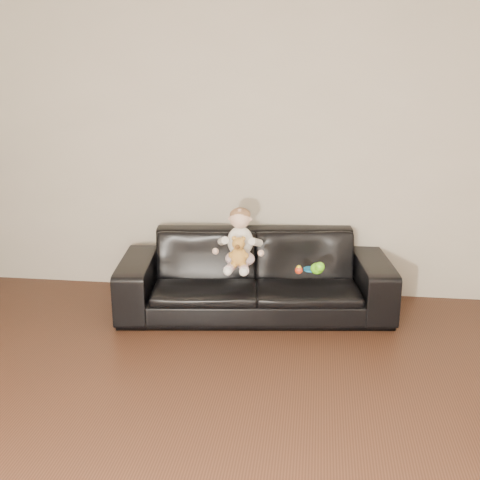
# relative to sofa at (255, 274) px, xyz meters

# --- Properties ---
(wall_back) EXTENTS (5.00, 0.00, 5.00)m
(wall_back) POSITION_rel_sofa_xyz_m (-0.15, 0.50, 0.98)
(wall_back) COLOR #B9AF9B
(wall_back) RESTS_ON ground
(sofa) EXTENTS (2.30, 1.13, 0.64)m
(sofa) POSITION_rel_sofa_xyz_m (0.00, 0.00, 0.00)
(sofa) COLOR black
(sofa) RESTS_ON floor
(baby) EXTENTS (0.32, 0.40, 0.48)m
(baby) POSITION_rel_sofa_xyz_m (-0.11, -0.12, 0.31)
(baby) COLOR silver
(baby) RESTS_ON sofa
(teddy_bear) EXTENTS (0.15, 0.15, 0.24)m
(teddy_bear) POSITION_rel_sofa_xyz_m (-0.10, -0.27, 0.27)
(teddy_bear) COLOR #BA8335
(teddy_bear) RESTS_ON sofa
(toy_green) EXTENTS (0.11, 0.13, 0.09)m
(toy_green) POSITION_rel_sofa_xyz_m (0.50, -0.21, 0.14)
(toy_green) COLOR #65E51B
(toy_green) RESTS_ON sofa
(toy_rattle) EXTENTS (0.07, 0.07, 0.06)m
(toy_rattle) POSITION_rel_sofa_xyz_m (0.37, -0.23, 0.13)
(toy_rattle) COLOR red
(toy_rattle) RESTS_ON sofa
(toy_blue_disc) EXTENTS (0.13, 0.13, 0.02)m
(toy_blue_disc) POSITION_rel_sofa_xyz_m (0.45, -0.13, 0.11)
(toy_blue_disc) COLOR #177DBE
(toy_blue_disc) RESTS_ON sofa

